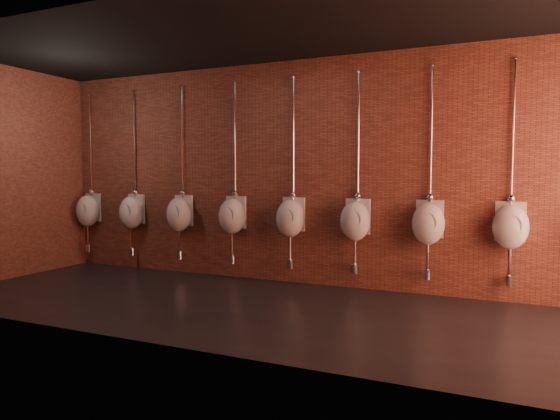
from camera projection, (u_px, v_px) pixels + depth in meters
The scene contains 10 objects.
ground at pixel (262, 309), 5.85m from camera, with size 8.50×8.50×0.00m, color black.
room_shell at pixel (261, 136), 5.71m from camera, with size 8.54×3.04×3.22m.
urinal_0 at pixel (88, 210), 8.64m from camera, with size 0.45×0.40×2.72m.
urinal_1 at pixel (132, 212), 8.25m from camera, with size 0.45×0.40×2.72m.
urinal_2 at pixel (179, 213), 7.87m from camera, with size 0.45×0.40×2.72m.
urinal_3 at pixel (232, 215), 7.49m from camera, with size 0.45×0.40×2.72m.
urinal_4 at pixel (290, 218), 7.10m from camera, with size 0.45×0.40×2.72m.
urinal_5 at pixel (355, 220), 6.72m from camera, with size 0.45×0.40×2.72m.
urinal_6 at pixel (428, 223), 6.34m from camera, with size 0.45×0.40×2.72m.
urinal_7 at pixel (511, 226), 5.95m from camera, with size 0.45×0.40×2.72m.
Camera 1 is at (2.52, -5.18, 1.56)m, focal length 32.00 mm.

